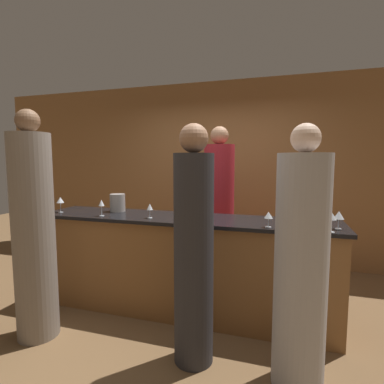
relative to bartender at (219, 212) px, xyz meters
name	(u,v)px	position (x,y,z in m)	size (l,w,h in m)	color
ground_plane	(182,311)	(-0.21, -0.86, -0.93)	(14.00, 14.00, 0.00)	brown
back_wall	(219,172)	(-0.21, 0.95, 0.47)	(8.00, 0.06, 2.80)	olive
bar_counter	(181,264)	(-0.21, -0.86, -0.43)	(3.10, 0.64, 1.00)	brown
bartender	(219,212)	(0.00, 0.00, 0.00)	(0.38, 0.38, 2.00)	maroon
guest_0	(34,233)	(-1.30, -1.66, 0.01)	(0.35, 0.35, 2.01)	gray
guest_1	(194,253)	(0.14, -1.57, -0.06)	(0.30, 0.30, 1.85)	#2D2D33
guest_2	(301,268)	(0.91, -1.60, -0.09)	(0.36, 0.36, 1.82)	#B2B2B7
wine_bottle_0	(196,210)	(0.01, -1.05, 0.19)	(0.07, 0.07, 0.29)	black
ice_bucket	(118,203)	(-1.01, -0.74, 0.17)	(0.17, 0.17, 0.20)	#9E9993
wine_glass_0	(101,204)	(-1.02, -1.05, 0.20)	(0.06, 0.06, 0.17)	silver
wine_glass_1	(60,200)	(-1.58, -0.99, 0.21)	(0.08, 0.08, 0.17)	silver
wine_glass_2	(332,217)	(1.16, -1.13, 0.20)	(0.07, 0.07, 0.16)	silver
wine_glass_3	(182,207)	(-0.13, -1.08, 0.21)	(0.08, 0.08, 0.17)	silver
wine_glass_4	(339,215)	(1.23, -0.99, 0.19)	(0.08, 0.08, 0.15)	silver
wine_glass_5	(269,216)	(0.67, -1.09, 0.18)	(0.07, 0.07, 0.14)	silver
wine_glass_6	(150,207)	(-0.49, -1.01, 0.18)	(0.06, 0.06, 0.15)	silver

